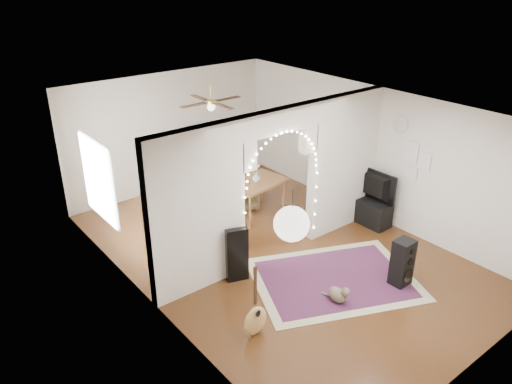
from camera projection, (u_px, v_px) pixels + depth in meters
floor at (277, 252)px, 9.17m from camera, size 7.50×7.50×0.00m
ceiling at (280, 108)px, 8.03m from camera, size 5.00×7.50×0.02m
wall_back at (170, 132)px, 11.26m from camera, size 5.00×0.02×2.70m
wall_front at (484, 285)px, 5.94m from camera, size 5.00×0.02×2.70m
wall_left at (147, 229)px, 7.19m from camera, size 0.02×7.50×2.70m
wall_right at (372, 153)px, 10.02m from camera, size 0.02×7.50×2.70m
divider_wall at (278, 181)px, 8.57m from camera, size 5.00×0.20×2.70m
fairy_lights at (283, 176)px, 8.43m from camera, size 1.64×0.04×1.60m
window at (98, 180)px, 8.42m from camera, size 0.04×1.20×1.40m
wall_clock at (401, 124)px, 9.26m from camera, size 0.03×0.31×0.31m
picture_frames at (415, 161)px, 9.23m from camera, size 0.02×0.50×0.70m
paper_lantern at (292, 224)px, 5.45m from camera, size 0.40×0.40×0.40m
ceiling_fan at (211, 102)px, 9.58m from camera, size 1.10×1.10×0.30m
area_rug at (334, 279)px, 8.37m from camera, size 3.21×2.86×0.02m
guitar_case at (237, 255)px, 8.18m from camera, size 0.39×0.24×0.96m
acoustic_guitar at (255, 310)px, 6.97m from camera, size 0.41×0.26×0.97m
tabby_cat at (338, 294)px, 7.78m from camera, size 0.28×0.50×0.33m
floor_speaker at (402, 263)px, 8.09m from camera, size 0.32×0.29×0.82m
media_console at (367, 211)px, 10.13m from camera, size 0.41×1.00×0.50m
tv at (370, 185)px, 9.90m from camera, size 0.15×1.08×0.62m
bookcase at (194, 158)px, 11.62m from camera, size 1.34×0.36×1.37m
dining_table at (256, 185)px, 10.25m from camera, size 1.30×0.96×0.76m
flower_vase at (256, 177)px, 10.18m from camera, size 0.21×0.21×0.19m
dining_chair_left at (246, 199)px, 10.69m from camera, size 0.61×0.62×0.45m
dining_chair_right at (227, 235)px, 9.24m from camera, size 0.57×0.59×0.48m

